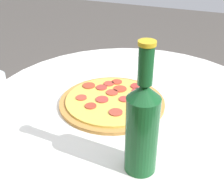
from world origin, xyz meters
The scene contains 3 objects.
table centered at (0.00, 0.00, 0.53)m, with size 0.89×0.89×0.75m.
pizza centered at (0.05, 0.02, 0.76)m, with size 0.31×0.31×0.02m.
beer_bottle centered at (-0.10, 0.25, 0.87)m, with size 0.07×0.07×0.30m.
Camera 1 is at (-0.22, 0.75, 1.24)m, focal length 50.00 mm.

